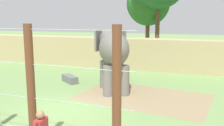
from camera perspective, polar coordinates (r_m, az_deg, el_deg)
The scene contains 8 objects.
ground_plane at distance 11.51m, azimuth -10.67°, elevation -10.41°, with size 120.00×120.00×0.00m, color #759956.
dirt_patch at distance 13.21m, azimuth 7.10°, elevation -7.61°, with size 6.57×4.21×0.01m, color #937F5B.
embankment_wall at distance 20.56m, azimuth 4.09°, elevation 2.24°, with size 36.00×1.80×2.44m, color tan.
elephant at distance 13.98m, azimuth 0.21°, elevation 2.80°, with size 3.14×4.14×3.37m.
enrichment_ball at distance 17.10m, azimuth 0.82°, elevation -2.03°, with size 0.84×0.84×0.84m, color gray.
cable_fence at distance 8.38m, azimuth -23.56°, elevation -5.00°, with size 8.22×0.24×3.85m.
feed_trough at distance 16.16m, azimuth -9.57°, elevation -3.61°, with size 1.43×1.21×0.44m.
tree_left_of_centre at distance 28.06m, azimuth 8.22°, elevation 13.34°, with size 4.67×4.67×8.15m.
Camera 1 is at (5.61, -9.23, 3.97)m, focal length 40.21 mm.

